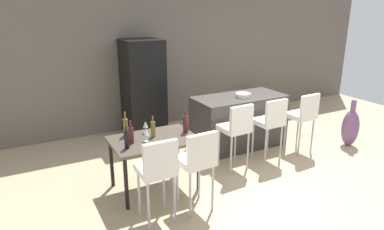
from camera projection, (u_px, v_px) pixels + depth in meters
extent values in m
plane|color=tan|center=(260.00, 167.00, 5.43)|extent=(10.00, 10.00, 0.00)
cube|color=#665B51|center=(182.00, 54.00, 7.30)|extent=(10.00, 0.12, 2.90)
cube|color=#383330|center=(239.00, 121.00, 6.16)|extent=(1.62, 0.77, 0.92)
cube|color=white|center=(234.00, 128.00, 5.25)|extent=(0.42, 0.42, 0.08)
cube|color=white|center=(242.00, 118.00, 5.04)|extent=(0.40, 0.08, 0.36)
cylinder|color=#B2B2B7|center=(219.00, 148.00, 5.41)|extent=(0.03, 0.03, 0.61)
cylinder|color=#B2B2B7|center=(235.00, 144.00, 5.56)|extent=(0.03, 0.03, 0.61)
cylinder|color=#B2B2B7|center=(231.00, 155.00, 5.15)|extent=(0.03, 0.03, 0.61)
cylinder|color=#B2B2B7|center=(248.00, 151.00, 5.30)|extent=(0.03, 0.03, 0.61)
cube|color=white|center=(268.00, 122.00, 5.54)|extent=(0.41, 0.41, 0.08)
cube|color=white|center=(276.00, 111.00, 5.33)|extent=(0.40, 0.07, 0.36)
cylinder|color=#B2B2B7|center=(253.00, 140.00, 5.71)|extent=(0.03, 0.03, 0.61)
cylinder|color=#B2B2B7|center=(268.00, 137.00, 5.86)|extent=(0.03, 0.03, 0.61)
cylinder|color=#B2B2B7|center=(266.00, 147.00, 5.44)|extent=(0.03, 0.03, 0.61)
cylinder|color=#B2B2B7|center=(281.00, 143.00, 5.59)|extent=(0.03, 0.03, 0.61)
cube|color=white|center=(300.00, 116.00, 5.86)|extent=(0.43, 0.43, 0.08)
cube|color=white|center=(310.00, 105.00, 5.65)|extent=(0.40, 0.09, 0.36)
cylinder|color=#B2B2B7|center=(285.00, 134.00, 6.01)|extent=(0.03, 0.03, 0.61)
cylinder|color=#B2B2B7|center=(298.00, 130.00, 6.17)|extent=(0.03, 0.03, 0.61)
cylinder|color=#B2B2B7|center=(299.00, 139.00, 5.75)|extent=(0.03, 0.03, 0.61)
cylinder|color=#B2B2B7|center=(312.00, 136.00, 5.91)|extent=(0.03, 0.03, 0.61)
cube|color=#4C4238|center=(154.00, 140.00, 4.62)|extent=(1.13, 0.78, 0.04)
cylinder|color=black|center=(112.00, 163.00, 4.78)|extent=(0.05, 0.05, 0.70)
cylinder|color=black|center=(177.00, 149.00, 5.23)|extent=(0.05, 0.05, 0.70)
cylinder|color=black|center=(126.00, 184.00, 4.22)|extent=(0.05, 0.05, 0.70)
cylinder|color=black|center=(198.00, 167.00, 4.67)|extent=(0.05, 0.05, 0.70)
cube|color=white|center=(156.00, 169.00, 3.94)|extent=(0.40, 0.40, 0.08)
cube|color=white|center=(161.00, 157.00, 3.73)|extent=(0.40, 0.06, 0.36)
cylinder|color=#B2B2B7|center=(139.00, 193.00, 4.11)|extent=(0.03, 0.03, 0.61)
cylinder|color=#B2B2B7|center=(164.00, 187.00, 4.25)|extent=(0.03, 0.03, 0.61)
cylinder|color=#B2B2B7|center=(149.00, 206.00, 3.84)|extent=(0.03, 0.03, 0.61)
cylinder|color=#B2B2B7|center=(175.00, 199.00, 3.98)|extent=(0.03, 0.03, 0.61)
cube|color=white|center=(195.00, 160.00, 4.17)|extent=(0.42, 0.42, 0.08)
cube|color=white|center=(203.00, 148.00, 3.96)|extent=(0.40, 0.08, 0.36)
cylinder|color=#B2B2B7|center=(177.00, 184.00, 4.33)|extent=(0.03, 0.03, 0.61)
cylinder|color=#B2B2B7|center=(199.00, 177.00, 4.48)|extent=(0.03, 0.03, 0.61)
cylinder|color=#B2B2B7|center=(190.00, 195.00, 4.06)|extent=(0.03, 0.03, 0.61)
cylinder|color=#B2B2B7|center=(213.00, 188.00, 4.22)|extent=(0.03, 0.03, 0.61)
cylinder|color=#471E19|center=(131.00, 135.00, 4.43)|extent=(0.07, 0.07, 0.21)
cylinder|color=#471E19|center=(130.00, 124.00, 4.39)|extent=(0.02, 0.02, 0.09)
cylinder|color=brown|center=(153.00, 129.00, 4.64)|extent=(0.06, 0.06, 0.21)
cylinder|color=brown|center=(153.00, 119.00, 4.60)|extent=(0.02, 0.02, 0.08)
cylinder|color=black|center=(127.00, 140.00, 4.26)|extent=(0.06, 0.06, 0.21)
cylinder|color=black|center=(126.00, 130.00, 4.22)|extent=(0.02, 0.02, 0.07)
cylinder|color=brown|center=(126.00, 127.00, 4.68)|extent=(0.07, 0.07, 0.24)
cylinder|color=brown|center=(125.00, 115.00, 4.62)|extent=(0.02, 0.02, 0.10)
cylinder|color=#471E19|center=(186.00, 124.00, 4.80)|extent=(0.08, 0.08, 0.24)
cylinder|color=#471E19|center=(186.00, 114.00, 4.76)|extent=(0.03, 0.03, 0.07)
cylinder|color=silver|center=(146.00, 133.00, 4.80)|extent=(0.06, 0.06, 0.00)
cylinder|color=silver|center=(146.00, 130.00, 4.79)|extent=(0.01, 0.01, 0.08)
cone|color=silver|center=(145.00, 124.00, 4.77)|extent=(0.07, 0.07, 0.09)
cylinder|color=silver|center=(146.00, 141.00, 4.50)|extent=(0.06, 0.06, 0.00)
cylinder|color=silver|center=(146.00, 138.00, 4.49)|extent=(0.01, 0.01, 0.08)
cone|color=silver|center=(146.00, 132.00, 4.47)|extent=(0.07, 0.07, 0.09)
cube|color=black|center=(143.00, 88.00, 6.62)|extent=(0.72, 0.68, 1.84)
cylinder|color=beige|center=(243.00, 95.00, 5.95)|extent=(0.26, 0.26, 0.07)
ellipsoid|color=#704C75|center=(350.00, 128.00, 6.19)|extent=(0.30, 0.30, 0.67)
cylinder|color=#704C75|center=(354.00, 106.00, 6.06)|extent=(0.09, 0.09, 0.21)
cylinder|color=#996B4C|center=(257.00, 109.00, 8.10)|extent=(0.24, 0.24, 0.22)
sphere|color=#2D6B33|center=(258.00, 97.00, 8.01)|extent=(0.40, 0.40, 0.40)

